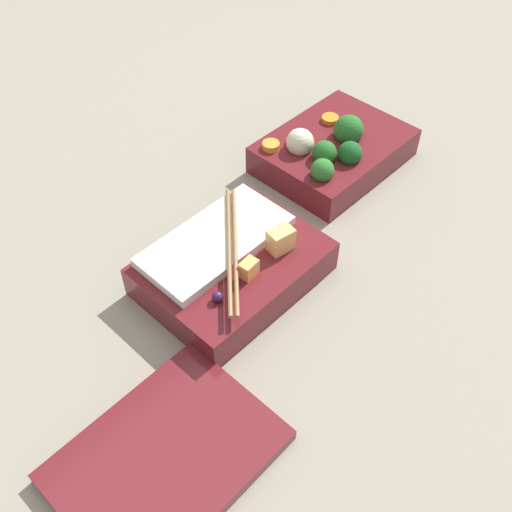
{
  "coord_description": "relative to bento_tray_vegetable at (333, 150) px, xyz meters",
  "views": [
    {
      "loc": [
        0.44,
        0.37,
        0.55
      ],
      "look_at": [
        0.1,
        0.05,
        0.04
      ],
      "focal_mm": 42.0,
      "sensor_mm": 36.0,
      "label": 1
    }
  ],
  "objects": [
    {
      "name": "bento_tray_vegetable",
      "position": [
        0.0,
        0.0,
        0.0
      ],
      "size": [
        0.2,
        0.15,
        0.08
      ],
      "color": "maroon",
      "rests_on": "ground_plane"
    },
    {
      "name": "ground_plane",
      "position": [
        0.13,
        0.03,
        -0.03
      ],
      "size": [
        3.0,
        3.0,
        0.0
      ],
      "primitive_type": "plane",
      "color": "gray"
    },
    {
      "name": "bento_tray_rice",
      "position": [
        0.25,
        0.05,
        -0.0
      ],
      "size": [
        0.2,
        0.15,
        0.07
      ],
      "color": "maroon",
      "rests_on": "ground_plane"
    },
    {
      "name": "bento_lid",
      "position": [
        0.45,
        0.17,
        -0.02
      ],
      "size": [
        0.2,
        0.15,
        0.01
      ],
      "primitive_type": "cube",
      "rotation": [
        0.0,
        0.0,
        0.01
      ],
      "color": "maroon",
      "rests_on": "ground_plane"
    }
  ]
}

